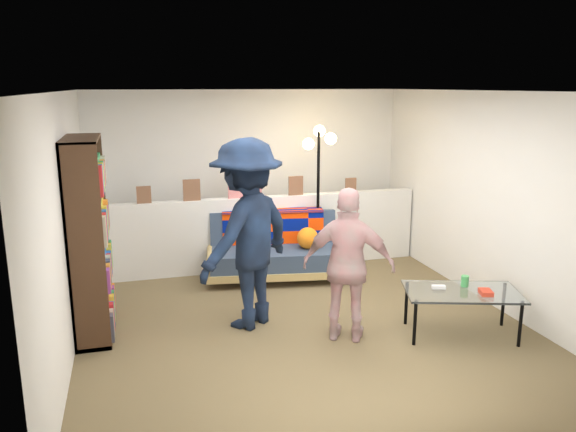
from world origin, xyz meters
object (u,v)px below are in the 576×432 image
object	(u,v)px
coffee_table	(463,294)
person_right	(349,265)
person_left	(247,234)
futon_sofa	(276,251)
floor_lamp	(319,168)
bookshelf	(89,245)

from	to	relation	value
coffee_table	person_right	distance (m)	1.20
person_left	futon_sofa	bearing A→B (deg)	-154.55
person_right	person_left	bearing A→B (deg)	-8.03
person_left	person_right	bearing A→B (deg)	105.76
floor_lamp	person_right	size ratio (longest dim) A/B	1.28
floor_lamp	person_left	world-z (taller)	person_left
person_left	person_right	size ratio (longest dim) A/B	1.28
floor_lamp	person_left	size ratio (longest dim) A/B	0.99
bookshelf	person_right	world-z (taller)	bookshelf
coffee_table	floor_lamp	distance (m)	2.72
person_left	person_right	distance (m)	1.09
futon_sofa	floor_lamp	distance (m)	1.25
floor_lamp	person_right	world-z (taller)	floor_lamp
futon_sofa	bookshelf	xyz separation A→B (m)	(-2.20, -1.11, 0.57)
floor_lamp	person_left	bearing A→B (deg)	-129.27
floor_lamp	person_right	bearing A→B (deg)	-101.45
futon_sofa	coffee_table	distance (m)	2.58
floor_lamp	coffee_table	bearing A→B (deg)	-74.47
bookshelf	coffee_table	size ratio (longest dim) A/B	1.58
floor_lamp	bookshelf	bearing A→B (deg)	-154.42
coffee_table	bookshelf	bearing A→B (deg)	162.90
bookshelf	floor_lamp	world-z (taller)	bookshelf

